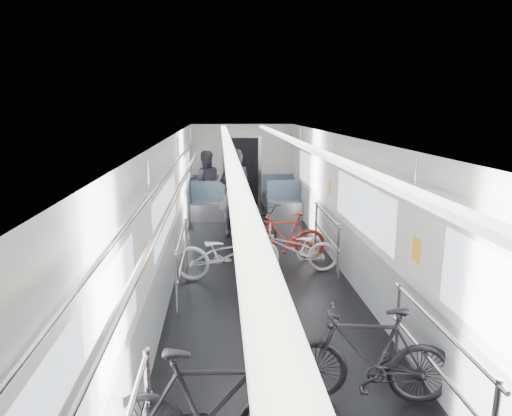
{
  "coord_description": "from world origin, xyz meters",
  "views": [
    {
      "loc": [
        -0.67,
        -6.64,
        2.88
      ],
      "look_at": [
        0.0,
        1.79,
        1.01
      ],
      "focal_mm": 32.0,
      "sensor_mm": 36.0,
      "label": 1
    }
  ],
  "objects": [
    {
      "name": "car_shell",
      "position": [
        0.0,
        1.78,
        1.13
      ],
      "size": [
        3.02,
        14.01,
        2.41
      ],
      "color": "black",
      "rests_on": "ground"
    },
    {
      "name": "bike_left_far",
      "position": [
        -0.58,
        0.69,
        0.47
      ],
      "size": [
        1.82,
        0.8,
        0.93
      ],
      "primitive_type": "imported",
      "rotation": [
        0.0,
        0.0,
        1.47
      ],
      "color": "silver",
      "rests_on": "floor"
    },
    {
      "name": "bike_right_mid",
      "position": [
        0.62,
        1.07,
        0.42
      ],
      "size": [
        1.64,
        0.75,
        0.83
      ],
      "primitive_type": "imported",
      "rotation": [
        0.0,
        0.0,
        -1.7
      ],
      "color": "silver",
      "rests_on": "floor"
    },
    {
      "name": "person_seated",
      "position": [
        -1.07,
        5.63,
        0.88
      ],
      "size": [
        0.92,
        0.75,
        1.75
      ],
      "primitive_type": "imported",
      "rotation": [
        0.0,
        0.0,
        3.25
      ],
      "color": "#2E2A31",
      "rests_on": "floor"
    },
    {
      "name": "bike_left_mid",
      "position": [
        -0.78,
        -3.39,
        0.52
      ],
      "size": [
        1.74,
        0.6,
        1.03
      ],
      "primitive_type": "imported",
      "rotation": [
        0.0,
        0.0,
        1.5
      ],
      "color": "black",
      "rests_on": "floor"
    },
    {
      "name": "person_standing",
      "position": [
        -0.35,
        3.38,
        1.01
      ],
      "size": [
        0.78,
        0.56,
        2.02
      ],
      "primitive_type": "imported",
      "rotation": [
        0.0,
        0.0,
        3.03
      ],
      "color": "black",
      "rests_on": "floor"
    },
    {
      "name": "bike_right_near",
      "position": [
        0.75,
        -2.69,
        0.5
      ],
      "size": [
        1.72,
        0.71,
        1.0
      ],
      "primitive_type": "imported",
      "rotation": [
        0.0,
        0.0,
        -1.72
      ],
      "color": "black",
      "rests_on": "floor"
    },
    {
      "name": "bike_aisle",
      "position": [
        0.26,
        3.28,
        0.42
      ],
      "size": [
        0.99,
        1.68,
        0.83
      ],
      "primitive_type": "imported",
      "rotation": [
        0.0,
        0.0,
        0.3
      ],
      "color": "black",
      "rests_on": "floor"
    },
    {
      "name": "bike_right_far",
      "position": [
        0.55,
        1.67,
        0.46
      ],
      "size": [
        1.55,
        0.46,
        0.93
      ],
      "primitive_type": "imported",
      "rotation": [
        0.0,
        0.0,
        -1.56
      ],
      "color": "maroon",
      "rests_on": "floor"
    }
  ]
}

